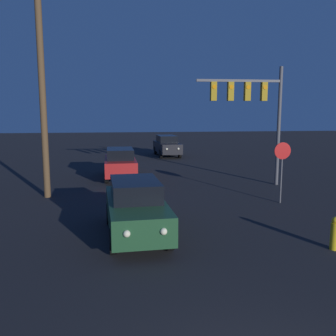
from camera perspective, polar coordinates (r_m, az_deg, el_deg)
name	(u,v)px	position (r m, az deg, el deg)	size (l,w,h in m)	color
car_near	(136,207)	(11.42, -4.92, -6.00)	(1.93, 4.50, 1.69)	#1E4728
car_mid	(120,163)	(20.91, -7.30, 0.78)	(1.81, 4.47, 1.69)	#B21E1E
car_far	(167,145)	(30.80, -0.16, 3.45)	(1.95, 4.51, 1.69)	black
traffic_signal_mast	(253,103)	(19.09, 12.88, 9.63)	(4.31, 0.30, 5.89)	#4C4C51
stop_sign	(282,161)	(15.81, 16.98, 1.00)	(0.68, 0.07, 2.50)	#4C4C51
utility_pole	(42,85)	(16.91, -18.65, 11.88)	(1.61, 0.28, 9.32)	brown
fire_hydrant	(335,233)	(11.32, 24.09, -9.08)	(0.24, 0.24, 0.93)	gold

